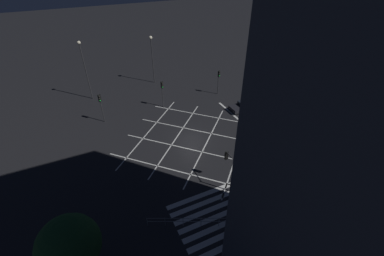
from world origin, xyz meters
The scene contains 12 objects.
ground_plane centered at (0.00, 0.00, 0.00)m, with size 200.00×200.00×0.00m, color black.
road_markings centered at (0.38, -8.75, 0.00)m, with size 19.52×25.61×0.01m.
traffic_light_se_main centered at (8.06, -9.32, 3.18)m, with size 3.05×0.36×4.29m.
traffic_light_nw_cross centered at (-9.07, 8.56, 2.97)m, with size 0.36×0.39×4.16m.
traffic_light_median_south centered at (0.09, -8.26, 2.75)m, with size 0.36×2.20×3.75m.
traffic_light_median_north centered at (-0.45, 8.99, 2.92)m, with size 0.36×0.39×4.09m.
traffic_light_ne_cross centered at (8.94, 9.13, 2.87)m, with size 0.36×0.39×4.02m.
street_lamp_east centered at (1.09, 17.79, 5.91)m, with size 0.56×0.56×8.02m.
street_lamp_west centered at (-9.65, 16.25, 6.11)m, with size 0.49×0.49×8.96m.
street_tree_near centered at (-13.97, -11.30, 3.86)m, with size 3.99×3.99×5.86m.
waiting_car centered at (10.11, 3.25, 0.57)m, with size 4.60×1.84×1.20m.
pedestrian_railing centered at (-5.18, -10.97, 0.67)m, with size 6.86×3.27×1.05m.
Camera 1 is at (-10.79, -22.84, 19.26)m, focal length 24.00 mm.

